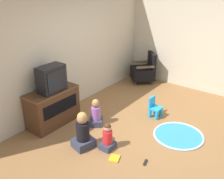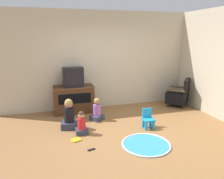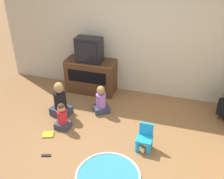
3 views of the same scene
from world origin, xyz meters
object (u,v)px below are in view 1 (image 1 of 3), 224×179
(tv_cabinet, at_px, (53,107))
(black_armchair, at_px, (144,71))
(television, at_px, (52,79))
(book, at_px, (114,158))
(yellow_kid_chair, at_px, (155,109))
(child_watching_right, at_px, (96,114))
(child_watching_center, at_px, (108,138))
(child_watching_left, at_px, (83,132))
(remote_control, at_px, (145,162))

(tv_cabinet, bearing_deg, black_armchair, -6.05)
(television, relative_size, book, 2.28)
(yellow_kid_chair, bearing_deg, child_watching_right, 143.60)
(child_watching_center, bearing_deg, black_armchair, 20.09)
(child_watching_left, distance_m, child_watching_right, 0.80)
(child_watching_right, height_order, remote_control, child_watching_right)
(black_armchair, xyz_separation_m, child_watching_center, (-3.16, -1.12, -0.11))
(tv_cabinet, relative_size, child_watching_center, 2.11)
(child_watching_center, bearing_deg, book, -120.19)
(black_armchair, xyz_separation_m, book, (-3.33, -1.40, -0.33))
(television, relative_size, black_armchair, 0.64)
(remote_control, bearing_deg, black_armchair, 15.66)
(black_armchair, distance_m, book, 3.62)
(black_armchair, bearing_deg, child_watching_center, -26.84)
(black_armchair, distance_m, child_watching_left, 3.47)
(television, xyz_separation_m, black_armchair, (3.15, -0.28, -0.69))
(television, height_order, yellow_kid_chair, television)
(tv_cabinet, distance_m, black_armchair, 3.16)
(child_watching_left, relative_size, child_watching_right, 1.22)
(child_watching_right, distance_m, book, 1.22)
(yellow_kid_chair, xyz_separation_m, remote_control, (-1.49, -0.64, -0.18))
(child_watching_left, bearing_deg, book, -71.59)
(yellow_kid_chair, bearing_deg, black_armchair, 39.42)
(black_armchair, bearing_deg, television, -51.53)
(book, distance_m, remote_control, 0.53)
(child_watching_left, xyz_separation_m, child_watching_center, (0.23, -0.39, -0.08))
(child_watching_left, bearing_deg, yellow_kid_chair, -2.62)
(yellow_kid_chair, bearing_deg, tv_cabinet, 136.15)
(television, distance_m, yellow_kid_chair, 2.32)
(child_watching_left, xyz_separation_m, book, (0.06, -0.67, -0.30))
(black_armchair, xyz_separation_m, child_watching_right, (-2.65, -0.42, -0.08))
(tv_cabinet, distance_m, remote_control, 2.25)
(yellow_kid_chair, bearing_deg, remote_control, -154.77)
(yellow_kid_chair, height_order, child_watching_center, child_watching_center)
(black_armchair, xyz_separation_m, child_watching_left, (-3.39, -0.74, -0.03))
(black_armchair, relative_size, book, 3.57)
(tv_cabinet, xyz_separation_m, book, (-0.18, -1.74, -0.38))
(child_watching_left, distance_m, child_watching_center, 0.46)
(book, bearing_deg, child_watching_left, 74.70)
(yellow_kid_chair, relative_size, remote_control, 2.93)
(television, distance_m, child_watching_right, 1.15)
(child_watching_center, bearing_deg, remote_control, -84.76)
(tv_cabinet, relative_size, yellow_kid_chair, 2.43)
(tv_cabinet, height_order, black_armchair, black_armchair)
(child_watching_left, bearing_deg, remote_control, -62.63)
(book, bearing_deg, tv_cabinet, 63.60)
(child_watching_right, bearing_deg, child_watching_center, -160.71)
(child_watching_center, bearing_deg, child_watching_right, 54.82)
(child_watching_right, bearing_deg, television, 90.20)
(television, bearing_deg, book, -96.06)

